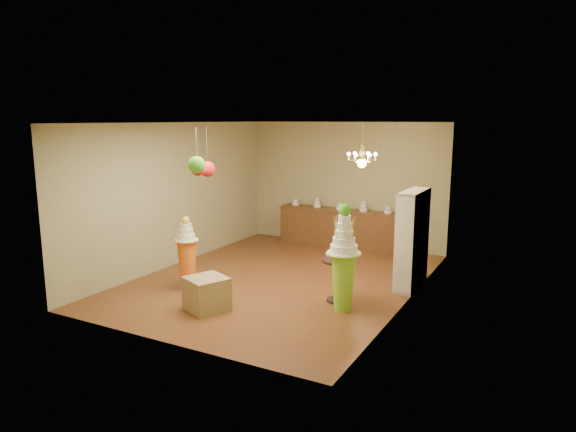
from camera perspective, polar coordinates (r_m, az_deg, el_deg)
The scene contains 17 objects.
floor at distance 10.04m, azimuth -0.89°, elevation -7.07°, with size 6.50×6.50×0.00m, color #5C3219.
ceiling at distance 9.56m, azimuth -0.94°, elevation 10.33°, with size 6.50×6.50×0.00m, color silver.
wall_back at distance 12.59m, azimuth 6.31°, elevation 3.52°, with size 5.00×0.04×3.00m, color #959066.
wall_front at distance 7.08m, azimuth -13.83°, elevation -2.39°, with size 5.00×0.04×3.00m, color #959066.
wall_left at distance 11.10m, azimuth -12.27°, elevation 2.37°, with size 0.04×6.50×3.00m, color #959066.
wall_right at distance 8.76m, azimuth 13.53°, elevation 0.12°, with size 0.04×6.50×3.00m, color #959066.
pedestal_green at distance 8.33m, azimuth 6.18°, elevation -5.69°, with size 0.58×0.58×1.76m.
pedestal_orange at distance 9.52m, azimuth -11.15°, elevation -4.67°, with size 0.48×0.48×1.35m.
burlap_riser at distance 8.54m, azimuth -9.01°, elevation -8.52°, with size 0.60×0.60×0.55m, color #937650.
sideboard at distance 12.51m, azimuth 5.73°, elevation -1.27°, with size 3.04×0.54×1.16m.
shelving_unit at distance 9.68m, azimuth 13.66°, elevation -2.50°, with size 0.33×1.20×1.80m.
round_table at distance 8.78m, azimuth 5.60°, elevation -6.46°, with size 0.60×0.60×0.74m.
vase at distance 8.68m, azimuth 5.65°, elevation -4.17°, with size 0.19×0.19×0.20m, color beige.
pom_red_left at distance 8.63m, azimuth -8.94°, elevation 5.18°, with size 0.26×0.26×0.88m.
pom_green_mid at distance 7.74m, azimuth -10.11°, elevation 5.62°, with size 0.25×0.25×0.73m.
pom_red_right at distance 7.83m, azimuth -10.00°, elevation 5.15°, with size 0.20×0.20×0.77m.
chandelier at distance 9.79m, azimuth 8.22°, elevation 6.14°, with size 0.77×0.77×0.85m.
Camera 1 is at (4.65, -8.35, 3.07)m, focal length 32.00 mm.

